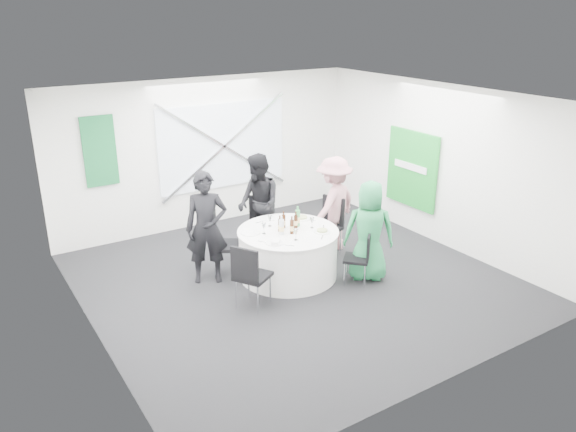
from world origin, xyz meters
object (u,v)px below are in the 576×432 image
chair_back_left (221,239)px  clear_water_bottle (281,227)px  chair_front_right (361,255)px  chair_front_left (249,272)px  person_woman_green (369,231)px  person_man_back_left (207,228)px  chair_back_right (329,221)px  person_man_back (259,204)px  banquet_table (288,253)px  chair_back (263,218)px  person_woman_pink (334,205)px  green_water_bottle (298,218)px

chair_back_left → clear_water_bottle: clear_water_bottle is taller
clear_water_bottle → chair_front_right: bearing=-37.8°
chair_front_left → person_woman_green: (2.00, -0.14, 0.22)m
person_man_back_left → chair_back_right: bearing=20.4°
person_woman_green → clear_water_bottle: 1.33m
chair_back_left → person_man_back: bearing=-27.0°
banquet_table → clear_water_bottle: size_ratio=5.37×
person_man_back → person_woman_green: (0.88, -1.84, -0.07)m
chair_back_right → person_woman_green: 1.10m
chair_front_right → chair_front_left: bearing=-51.4°
chair_back_right → chair_front_right: size_ratio=1.21×
banquet_table → chair_front_left: 1.18m
chair_front_left → person_man_back_left: person_man_back_left is taller
chair_back → person_woman_pink: bearing=-27.1°
banquet_table → chair_back_left: size_ratio=1.53×
person_woman_pink → chair_back_left: bearing=-24.2°
chair_back_right → banquet_table: bearing=-90.0°
chair_front_left → person_man_back: bearing=-64.0°
chair_front_right → clear_water_bottle: (-0.96, 0.74, 0.40)m
green_water_bottle → chair_back_left: bearing=155.2°
clear_water_bottle → green_water_bottle: bearing=21.5°
chair_back_left → clear_water_bottle: bearing=-98.9°
banquet_table → clear_water_bottle: 0.52m
chair_back → person_man_back_left: person_man_back_left is taller
banquet_table → chair_front_right: size_ratio=1.91×
banquet_table → chair_back_right: size_ratio=1.57×
chair_back_right → chair_back: bearing=-154.2°
person_man_back_left → clear_water_bottle: bearing=-6.6°
chair_back_right → person_woman_pink: bearing=100.0°
chair_front_left → person_woman_pink: 2.44m
chair_back → chair_front_right: 2.07m
chair_front_right → chair_back: bearing=-118.7°
chair_back_left → chair_front_right: chair_back_left is taller
clear_water_bottle → chair_front_left: bearing=-148.2°
chair_back_left → banquet_table: bearing=-90.0°
chair_back_right → clear_water_bottle: bearing=-89.4°
person_man_back → chair_back_left: bearing=-55.5°
person_woman_pink → person_man_back_left: bearing=-22.1°
person_woman_pink → green_water_bottle: size_ratio=5.12×
chair_back → chair_front_left: bearing=-113.8°
banquet_table → chair_back: 1.21m
chair_front_left → person_woman_pink: bearing=-95.6°
chair_front_left → clear_water_bottle: clear_water_bottle is taller
person_man_back_left → person_woman_pink: person_man_back_left is taller
banquet_table → chair_back_left: (-0.85, 0.59, 0.22)m
chair_back → person_man_back: size_ratio=0.55×
person_man_back → chair_back_right: bearing=56.4°
chair_back → green_water_bottle: (0.00, -1.09, 0.34)m
chair_back → clear_water_bottle: (-0.39, -1.25, 0.32)m
chair_back → chair_back_left: chair_back_left is taller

